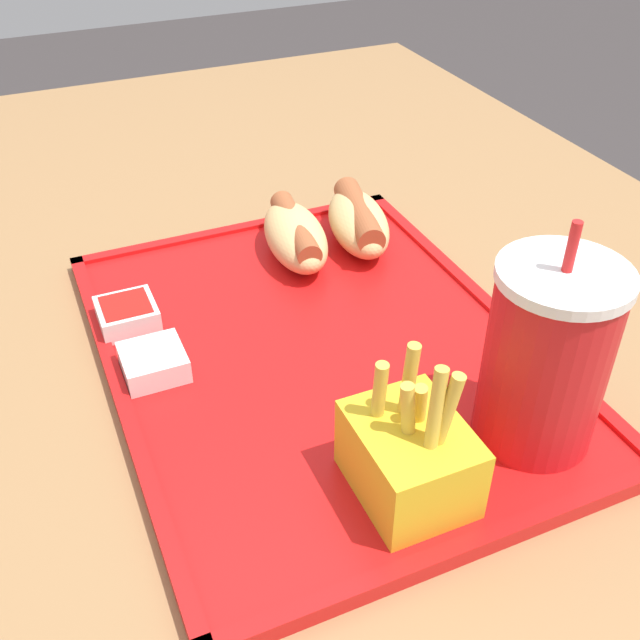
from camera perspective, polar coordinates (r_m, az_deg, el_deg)
The scene contains 8 objects.
dining_table at distance 0.97m, azimuth 0.54°, elevation -18.73°, with size 1.45×0.92×0.78m.
food_tray at distance 0.64m, azimuth -0.00°, elevation -2.51°, with size 0.45×0.35×0.01m.
soda_cup at distance 0.54m, azimuth 16.87°, elevation -2.69°, with size 0.09×0.09×0.18m.
hot_dog_far at distance 0.77m, azimuth 2.93°, elevation 7.56°, with size 0.13×0.08×0.05m.
hot_dog_near at distance 0.74m, azimuth -1.90°, elevation 6.51°, with size 0.13×0.07×0.05m.
fries_carton at distance 0.50m, azimuth 6.84°, elevation -10.16°, with size 0.09×0.07×0.11m.
sauce_cup_mayo at distance 0.62m, azimuth -12.57°, elevation -3.10°, with size 0.05×0.05×0.02m.
sauce_cup_ketchup at distance 0.68m, azimuth -14.47°, elevation 0.46°, with size 0.05×0.05×0.02m.
Camera 1 is at (0.50, -0.23, 1.18)m, focal length 42.00 mm.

